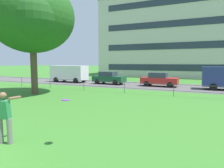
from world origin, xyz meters
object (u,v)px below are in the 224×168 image
object	(u,v)px
panel_van_center	(69,73)
car_dark_green_left	(109,78)
frisbee	(65,100)
apartment_building_background	(178,38)
person_thrower	(4,116)
car_red_far_right	(159,79)
tree_large_lawn	(33,17)

from	to	relation	value
panel_van_center	car_dark_green_left	world-z (taller)	panel_van_center
frisbee	panel_van_center	distance (m)	21.55
car_dark_green_left	apartment_building_background	distance (m)	21.01
person_thrower	car_red_far_right	bearing A→B (deg)	86.21
frisbee	apartment_building_background	distance (m)	36.98
frisbee	car_red_far_right	world-z (taller)	car_red_far_right
car_dark_green_left	car_red_far_right	world-z (taller)	same
person_thrower	car_dark_green_left	distance (m)	18.72
car_dark_green_left	car_red_far_right	bearing A→B (deg)	1.16
car_dark_green_left	apartment_building_background	xyz separation A→B (m)	(5.59, 19.12, 6.66)
car_red_far_right	apartment_building_background	distance (m)	20.14
tree_large_lawn	panel_van_center	xyz separation A→B (m)	(-4.00, 9.89, -5.05)
tree_large_lawn	apartment_building_background	size ratio (longest dim) A/B	0.33
tree_large_lawn	car_red_far_right	size ratio (longest dim) A/B	2.34
frisbee	apartment_building_background	world-z (taller)	apartment_building_background
person_thrower	frisbee	bearing A→B (deg)	19.79
tree_large_lawn	panel_van_center	distance (m)	11.80
tree_large_lawn	car_dark_green_left	xyz separation A→B (m)	(1.95, 9.95, -5.54)
panel_van_center	car_red_far_right	bearing A→B (deg)	0.89
frisbee	car_red_far_right	distance (m)	17.51
person_thrower	car_dark_green_left	bearing A→B (deg)	105.44
tree_large_lawn	apartment_building_background	bearing A→B (deg)	75.46
person_thrower	car_red_far_right	xyz separation A→B (m)	(1.20, 18.17, -0.15)
tree_large_lawn	car_red_far_right	xyz separation A→B (m)	(8.14, 10.07, -5.54)
person_thrower	panel_van_center	xyz separation A→B (m)	(-10.94, 17.98, 0.35)
panel_van_center	car_dark_green_left	size ratio (longest dim) A/B	1.24
apartment_building_background	car_dark_green_left	bearing A→B (deg)	-106.29
apartment_building_background	car_red_far_right	bearing A→B (deg)	-88.19
tree_large_lawn	frisbee	size ratio (longest dim) A/B	28.34
panel_van_center	apartment_building_background	world-z (taller)	apartment_building_background
person_thrower	car_dark_green_left	world-z (taller)	person_thrower
tree_large_lawn	car_red_far_right	world-z (taller)	tree_large_lawn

